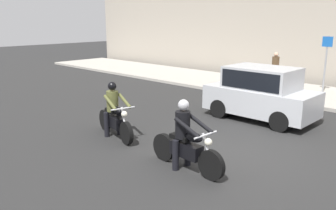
{
  "coord_description": "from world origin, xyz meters",
  "views": [
    {
      "loc": [
        4.58,
        -7.42,
        3.36
      ],
      "look_at": [
        -1.82,
        -0.75,
        1.08
      ],
      "focal_mm": 37.57,
      "sensor_mm": 36.0,
      "label": 1
    }
  ],
  "objects_px": {
    "motorcycle_with_rider_black_leather": "(186,142)",
    "street_sign_post": "(326,58)",
    "parked_hatchback_silver": "(261,93)",
    "pedestrian_bystander": "(275,66)",
    "motorcycle_with_rider_olive": "(115,115)"
  },
  "relations": [
    {
      "from": "motorcycle_with_rider_olive",
      "to": "pedestrian_bystander",
      "type": "xyz_separation_m",
      "value": [
        -0.13,
        9.9,
        0.44
      ]
    },
    {
      "from": "parked_hatchback_silver",
      "to": "street_sign_post",
      "type": "distance_m",
      "value": 5.52
    },
    {
      "from": "motorcycle_with_rider_black_leather",
      "to": "street_sign_post",
      "type": "height_order",
      "value": "street_sign_post"
    },
    {
      "from": "street_sign_post",
      "to": "motorcycle_with_rider_olive",
      "type": "bearing_deg",
      "value": -102.25
    },
    {
      "from": "motorcycle_with_rider_black_leather",
      "to": "pedestrian_bystander",
      "type": "bearing_deg",
      "value": 106.98
    },
    {
      "from": "parked_hatchback_silver",
      "to": "motorcycle_with_rider_black_leather",
      "type": "bearing_deg",
      "value": -79.8
    },
    {
      "from": "parked_hatchback_silver",
      "to": "street_sign_post",
      "type": "bearing_deg",
      "value": 89.38
    },
    {
      "from": "motorcycle_with_rider_olive",
      "to": "street_sign_post",
      "type": "distance_m",
      "value": 10.3
    },
    {
      "from": "motorcycle_with_rider_black_leather",
      "to": "street_sign_post",
      "type": "relative_size",
      "value": 0.86
    },
    {
      "from": "motorcycle_with_rider_black_leather",
      "to": "parked_hatchback_silver",
      "type": "relative_size",
      "value": 0.59
    },
    {
      "from": "motorcycle_with_rider_olive",
      "to": "parked_hatchback_silver",
      "type": "bearing_deg",
      "value": 65.03
    },
    {
      "from": "street_sign_post",
      "to": "parked_hatchback_silver",
      "type": "bearing_deg",
      "value": -90.62
    },
    {
      "from": "motorcycle_with_rider_black_leather",
      "to": "parked_hatchback_silver",
      "type": "bearing_deg",
      "value": 100.2
    },
    {
      "from": "motorcycle_with_rider_black_leather",
      "to": "street_sign_post",
      "type": "xyz_separation_m",
      "value": [
        -0.81,
        10.32,
        0.99
      ]
    },
    {
      "from": "motorcycle_with_rider_black_leather",
      "to": "parked_hatchback_silver",
      "type": "height_order",
      "value": "parked_hatchback_silver"
    }
  ]
}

